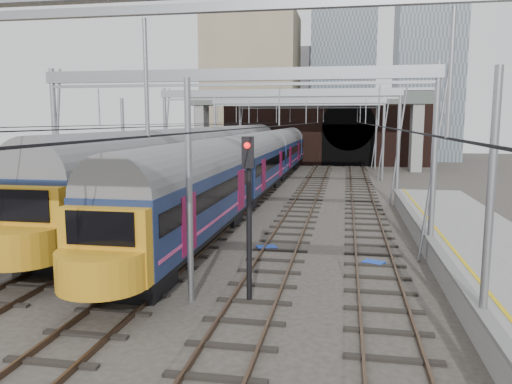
% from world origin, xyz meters
% --- Properties ---
extents(ground, '(160.00, 160.00, 0.00)m').
position_xyz_m(ground, '(0.00, 0.00, 0.00)').
color(ground, '#38332D').
rests_on(ground, ground).
extents(tracks, '(14.40, 80.00, 0.22)m').
position_xyz_m(tracks, '(0.00, 15.00, 0.02)').
color(tracks, '#4C3828').
rests_on(tracks, ground).
extents(overhead_line, '(16.80, 80.00, 8.00)m').
position_xyz_m(overhead_line, '(0.00, 21.49, 6.57)').
color(overhead_line, gray).
rests_on(overhead_line, ground).
extents(retaining_wall, '(28.00, 2.75, 9.00)m').
position_xyz_m(retaining_wall, '(1.40, 51.93, 4.33)').
color(retaining_wall, black).
rests_on(retaining_wall, ground).
extents(overbridge, '(28.00, 3.00, 9.25)m').
position_xyz_m(overbridge, '(0.00, 46.00, 7.27)').
color(overbridge, gray).
rests_on(overbridge, ground).
extents(city_skyline, '(37.50, 27.50, 60.00)m').
position_xyz_m(city_skyline, '(2.73, 70.48, 17.09)').
color(city_skyline, tan).
rests_on(city_skyline, ground).
extents(train_main, '(2.80, 64.64, 4.81)m').
position_xyz_m(train_main, '(-2.00, 32.38, 2.49)').
color(train_main, black).
rests_on(train_main, ground).
extents(train_second, '(3.08, 53.45, 5.21)m').
position_xyz_m(train_second, '(-6.00, 28.83, 2.66)').
color(train_second, black).
rests_on(train_second, ground).
extents(signal_near_left, '(0.40, 0.48, 5.17)m').
position_xyz_m(signal_near_left, '(-5.83, 3.67, 3.23)').
color(signal_near_left, black).
rests_on(signal_near_left, ground).
extents(signal_near_centre, '(0.39, 0.48, 5.25)m').
position_xyz_m(signal_near_centre, '(1.84, 2.22, 3.28)').
color(signal_near_centre, black).
rests_on(signal_near_centre, ground).
extents(equip_cover_a, '(1.03, 0.77, 0.11)m').
position_xyz_m(equip_cover_a, '(-2.75, 6.15, 0.06)').
color(equip_cover_a, '#183FB4').
rests_on(equip_cover_a, ground).
extents(equip_cover_b, '(1.05, 0.90, 0.10)m').
position_xyz_m(equip_cover_b, '(1.34, 8.94, 0.05)').
color(equip_cover_b, '#183FB4').
rests_on(equip_cover_b, ground).
extents(equip_cover_c, '(0.99, 0.87, 0.10)m').
position_xyz_m(equip_cover_c, '(5.96, 7.33, 0.05)').
color(equip_cover_c, '#183FB4').
rests_on(equip_cover_c, ground).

